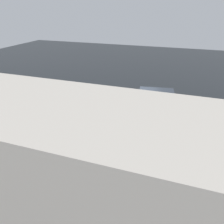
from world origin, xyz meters
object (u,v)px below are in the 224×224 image
Objects in this scene: moving_hatchback at (152,104)px; sign_post at (63,115)px; fire_hydrant at (73,125)px; pedestrian at (61,122)px.

moving_hatchback is 6.29m from sign_post.
moving_hatchback is 5.67m from fire_hydrant.
moving_hatchback is 6.38m from pedestrian.
pedestrian is at bearing 27.00° from fire_hydrant.
sign_post reaches higher than pedestrian.
fire_hydrant is 0.33× the size of sign_post.
sign_post reaches higher than moving_hatchback.
sign_post is at bearing 88.21° from fire_hydrant.
fire_hydrant is (4.41, 3.50, -0.63)m from moving_hatchback.
sign_post is (4.44, 4.43, 0.55)m from moving_hatchback.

